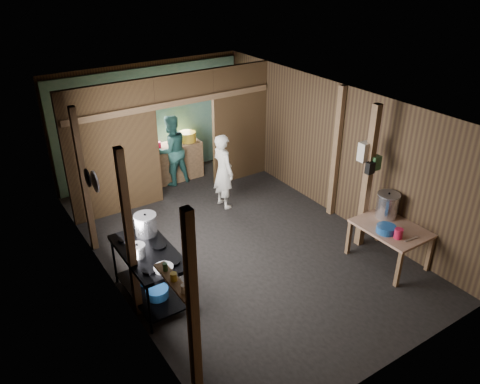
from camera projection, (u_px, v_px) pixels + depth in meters
floor at (234, 241)px, 8.60m from camera, size 4.50×7.00×0.00m
ceiling at (233, 102)px, 7.40m from camera, size 4.50×7.00×0.00m
wall_back at (150, 121)px, 10.59m from camera, size 4.50×0.00×2.60m
wall_front at (398, 288)px, 5.41m from camera, size 4.50×0.00×2.60m
wall_left at (104, 214)px, 6.90m from camera, size 0.00×7.00×2.60m
wall_right at (332, 149)px, 9.09m from camera, size 0.00×7.00×2.60m
partition_left at (113, 152)px, 8.98m from camera, size 1.85×0.10×2.60m
partition_right at (240, 124)px, 10.39m from camera, size 1.35×0.10×2.60m
partition_header at (184, 88)px, 9.28m from camera, size 1.30×0.10×0.60m
turquoise_panel at (151, 123)px, 10.57m from camera, size 4.40×0.06×2.50m
back_counter at (175, 162)px, 10.73m from camera, size 1.20×0.50×0.85m
wall_clock at (160, 94)px, 10.36m from camera, size 0.20×0.03×0.20m
post_left_a at (193, 315)px, 5.01m from camera, size 0.10×0.12×2.60m
post_left_b at (129, 237)px, 6.34m from camera, size 0.10×0.12×2.60m
post_left_c at (84, 182)px, 7.82m from camera, size 0.10×0.12×2.60m
post_right at (336, 153)px, 8.91m from camera, size 0.10×0.12×2.60m
post_free at (367, 179)px, 7.94m from camera, size 0.12×0.12×2.60m
cross_beam at (174, 103)px, 9.24m from camera, size 4.40×0.12×0.12m
pan_lid_big at (95, 182)px, 7.05m from camera, size 0.03×0.34×0.34m
pan_lid_small at (88, 178)px, 7.40m from camera, size 0.03×0.30×0.30m
wall_shelf at (174, 281)px, 5.35m from camera, size 0.14×0.80×0.03m
jar_white at (184, 289)px, 5.13m from camera, size 0.07×0.07×0.10m
jar_yellow at (174, 277)px, 5.32m from camera, size 0.08×0.08×0.10m
jar_green at (165, 267)px, 5.48m from camera, size 0.06×0.06×0.10m
bag_white at (365, 152)px, 7.75m from camera, size 0.22×0.15×0.32m
bag_green at (375, 163)px, 7.79m from camera, size 0.16×0.12×0.24m
bag_black at (370, 168)px, 7.73m from camera, size 0.14×0.10×0.20m
gas_range at (151, 275)px, 7.01m from camera, size 0.76×1.47×0.87m
prep_table at (388, 245)px, 7.89m from camera, size 0.84×1.16×0.68m
stove_pot_large at (146, 225)px, 7.14m from camera, size 0.42×0.42×0.35m
stove_pot_med at (138, 251)px, 6.66m from camera, size 0.29×0.29×0.20m
frying_pan at (164, 268)px, 6.41m from camera, size 0.42×0.55×0.07m
blue_tub_front at (157, 292)px, 6.96m from camera, size 0.34×0.34×0.14m
blue_tub_back at (146, 278)px, 7.28m from camera, size 0.28×0.28×0.11m
stock_pot at (387, 206)px, 7.95m from camera, size 0.39×0.39×0.45m
wash_basin at (386, 229)px, 7.57m from camera, size 0.38×0.38×0.12m
pink_bucket at (399, 234)px, 7.41m from camera, size 0.17×0.17×0.16m
knife at (412, 239)px, 7.41m from camera, size 0.30×0.07×0.01m
yellow_tub at (187, 137)px, 10.65m from camera, size 0.39×0.39×0.22m
red_cup at (159, 145)px, 10.33m from camera, size 0.11×0.11×0.13m
cook at (223, 171)px, 9.44m from camera, size 0.39×0.58×1.55m
worker_back at (171, 150)px, 10.35m from camera, size 0.83×0.68×1.59m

